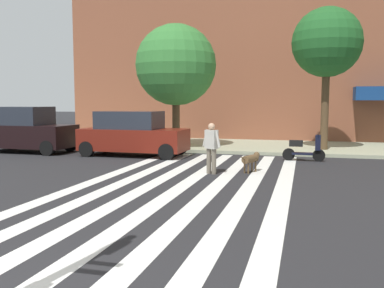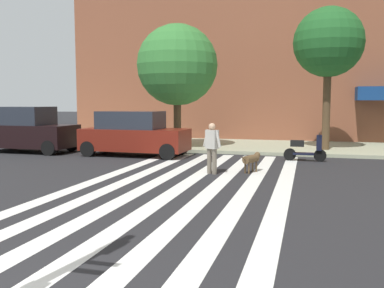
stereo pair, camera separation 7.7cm
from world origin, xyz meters
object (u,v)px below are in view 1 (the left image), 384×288
at_px(parked_scooter, 304,149).
at_px(pedestrian_dog_walker, 211,145).
at_px(parked_car_behind_first, 133,134).
at_px(street_tree_middle, 327,43).
at_px(dog_on_leash, 251,159).
at_px(street_tree_nearest, 176,65).
at_px(parked_car_near_curb, 26,131).

relative_size(parked_scooter, pedestrian_dog_walker, 0.99).
xyz_separation_m(parked_car_behind_first, parked_scooter, (7.13, 0.26, -0.46)).
height_order(street_tree_middle, dog_on_leash, street_tree_middle).
height_order(parked_car_behind_first, street_tree_middle, street_tree_middle).
bearing_deg(dog_on_leash, parked_car_behind_first, 151.32).
relative_size(parked_scooter, street_tree_nearest, 0.28).
height_order(parked_car_near_curb, street_tree_nearest, street_tree_nearest).
xyz_separation_m(parked_car_near_curb, parked_car_behind_first, (5.28, 0.00, -0.06)).
bearing_deg(parked_scooter, parked_car_behind_first, -177.93).
bearing_deg(street_tree_nearest, parked_car_near_curb, -158.31).
bearing_deg(street_tree_nearest, parked_car_behind_first, -114.42).
distance_m(parked_scooter, street_tree_middle, 5.46).
xyz_separation_m(parked_scooter, street_tree_nearest, (-5.96, 2.31, 3.56)).
distance_m(parked_car_behind_first, parked_scooter, 7.15).
bearing_deg(parked_scooter, pedestrian_dog_walker, -126.63).
bearing_deg(parked_scooter, dog_on_leash, -117.21).
height_order(parked_car_behind_first, pedestrian_dog_walker, parked_car_behind_first).
xyz_separation_m(parked_car_near_curb, parked_scooter, (12.41, 0.26, -0.51)).
height_order(street_tree_nearest, street_tree_middle, street_tree_middle).
bearing_deg(pedestrian_dog_walker, street_tree_middle, 61.54).
relative_size(parked_car_near_curb, street_tree_middle, 0.68).
bearing_deg(parked_car_behind_first, parked_car_near_curb, -179.99).
relative_size(parked_scooter, street_tree_middle, 0.26).
height_order(parked_car_near_curb, parked_scooter, parked_car_near_curb).
xyz_separation_m(pedestrian_dog_walker, dog_on_leash, (1.20, 0.62, -0.48)).
xyz_separation_m(parked_car_near_curb, dog_on_leash, (10.74, -2.99, -0.55)).
bearing_deg(street_tree_nearest, street_tree_middle, 6.17).
bearing_deg(parked_car_near_curb, dog_on_leash, -15.53).
distance_m(street_tree_nearest, dog_on_leash, 7.89).
bearing_deg(parked_scooter, parked_car_near_curb, -178.81).
xyz_separation_m(street_tree_middle, pedestrian_dog_walker, (-3.74, -6.91, -4.00)).
bearing_deg(parked_car_near_curb, pedestrian_dog_walker, -20.68).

